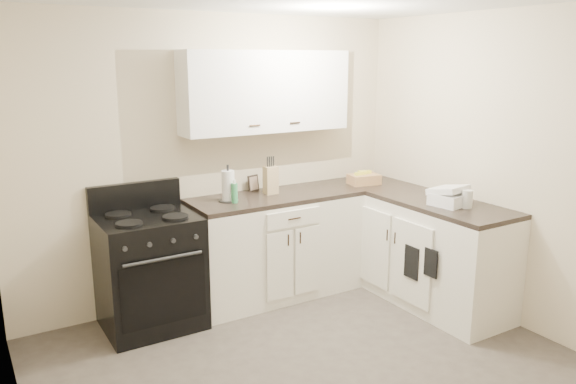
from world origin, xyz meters
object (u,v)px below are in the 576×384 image
wicker_basket (364,179)px  countertop_grill (450,199)px  knife_block (271,180)px  paper_towel (228,186)px  stove (150,272)px

wicker_basket → countertop_grill: (0.10, -1.00, 0.00)m
knife_block → paper_towel: 0.44m
stove → wicker_basket: (2.13, -0.03, 0.53)m
knife_block → countertop_grill: (1.06, -1.12, -0.07)m
wicker_basket → paper_towel: bearing=177.0°
countertop_grill → knife_block: bearing=124.1°
stove → countertop_grill: countertop_grill is taller
paper_towel → stove: bearing=-176.8°
wicker_basket → knife_block: bearing=172.8°
paper_towel → countertop_grill: bearing=-35.5°
knife_block → countertop_grill: size_ratio=0.90×
paper_towel → wicker_basket: (1.40, -0.07, -0.08)m
paper_towel → countertop_grill: 1.85m
paper_towel → wicker_basket: bearing=-3.0°
stove → knife_block: 1.31m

